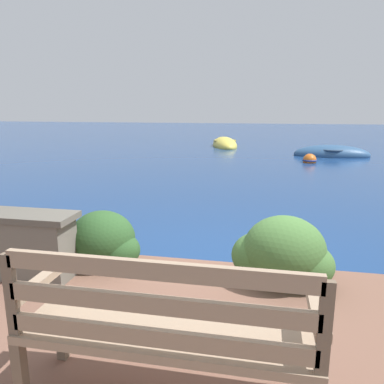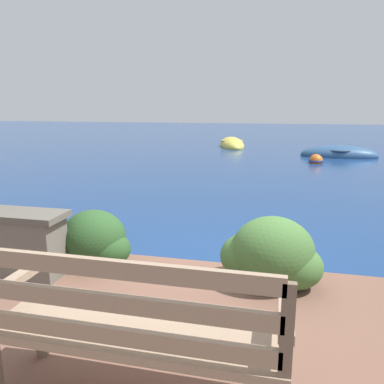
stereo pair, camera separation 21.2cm
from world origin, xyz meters
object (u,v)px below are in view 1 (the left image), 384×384
park_bench (164,327)px  mooring_buoy (310,160)px  rowboat_nearest (331,155)px  rowboat_mid (225,145)px

park_bench → mooring_buoy: (1.94, 11.40, -0.63)m
rowboat_nearest → mooring_buoy: rowboat_nearest is taller
park_bench → rowboat_nearest: bearing=74.0°
rowboat_mid → mooring_buoy: rowboat_mid is taller
park_bench → rowboat_mid: bearing=91.7°
park_bench → mooring_buoy: size_ratio=3.28×
rowboat_nearest → rowboat_mid: size_ratio=0.88×
rowboat_mid → mooring_buoy: 5.86m
rowboat_nearest → mooring_buoy: (-0.99, -1.88, 0.01)m
park_bench → rowboat_mid: (-1.47, 16.17, -0.64)m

